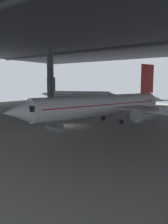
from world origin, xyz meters
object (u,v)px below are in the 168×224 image
crew_worker_by_stairs (57,123)px  airplane_main (104,105)px  airplane_distant (77,95)px  boarding_stairs (55,126)px  traffic_cone_orange (27,138)px

crew_worker_by_stairs → airplane_main: bearing=59.8°
airplane_main → airplane_distant: bearing=133.9°
boarding_stairs → crew_worker_by_stairs: 1.96m
airplane_main → boarding_stairs: airplane_main is taller
boarding_stairs → crew_worker_by_stairs: (-1.08, 1.62, 0.16)m
boarding_stairs → airplane_main: bearing=69.6°
boarding_stairs → airplane_distant: bearing=122.3°
airplane_main → traffic_cone_orange: (-2.17, -16.65, -3.18)m
airplane_main → crew_worker_by_stairs: airplane_main is taller
traffic_cone_orange → airplane_distant: bearing=119.6°
boarding_stairs → traffic_cone_orange: boarding_stairs is taller
airplane_main → airplane_distant: size_ratio=1.24×
airplane_main → boarding_stairs: 10.63m
boarding_stairs → traffic_cone_orange: (1.42, -7.03, -0.44)m
boarding_stairs → airplane_distant: size_ratio=0.16×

